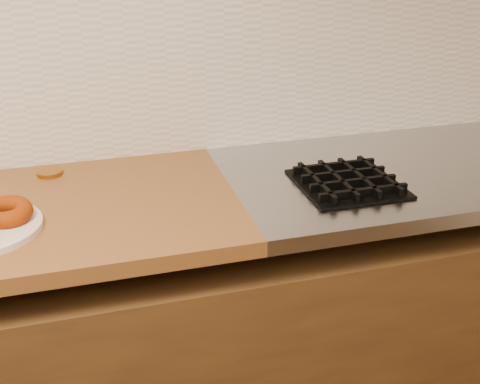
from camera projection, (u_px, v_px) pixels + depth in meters
name	position (u px, v px, depth m)	size (l,w,h in m)	color
wall_back	(10.00, 1.00, 1.54)	(4.00, 0.02, 2.70)	tan
base_cabinet	(59.00, 374.00, 1.67)	(3.60, 0.60, 0.77)	#533818
stovetop	(445.00, 167.00, 1.76)	(1.30, 0.62, 0.04)	#9EA0A5
backsplash	(18.00, 60.00, 1.59)	(3.60, 0.02, 0.60)	beige
burner_grates	(455.00, 168.00, 1.67)	(0.91, 0.26, 0.03)	black
ring_donut	(7.00, 212.00, 1.37)	(0.11, 0.11, 0.04)	#7D2F04
brass_jar_lid	(50.00, 173.00, 1.65)	(0.07, 0.07, 0.01)	#A46724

